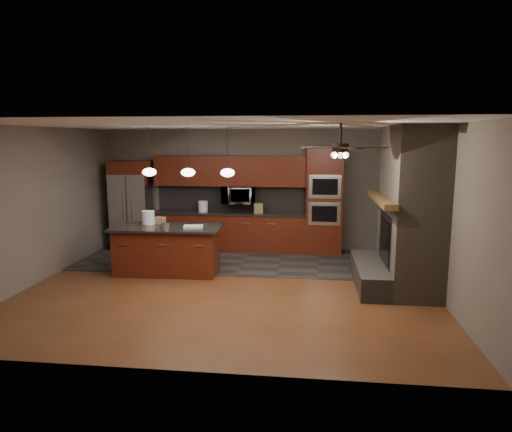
# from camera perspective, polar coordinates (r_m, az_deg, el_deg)

# --- Properties ---
(ground) EXTENTS (7.00, 7.00, 0.00)m
(ground) POSITION_cam_1_polar(r_m,az_deg,el_deg) (8.16, -3.27, -8.80)
(ground) COLOR brown
(ground) RESTS_ON ground
(ceiling) EXTENTS (7.00, 6.00, 0.02)m
(ceiling) POSITION_cam_1_polar(r_m,az_deg,el_deg) (7.75, -3.47, 11.25)
(ceiling) COLOR white
(ceiling) RESTS_ON back_wall
(back_wall) EXTENTS (7.00, 0.02, 2.80)m
(back_wall) POSITION_cam_1_polar(r_m,az_deg,el_deg) (10.78, -0.58, 3.32)
(back_wall) COLOR #6E6458
(back_wall) RESTS_ON ground
(right_wall) EXTENTS (0.02, 6.00, 2.80)m
(right_wall) POSITION_cam_1_polar(r_m,az_deg,el_deg) (8.01, 22.12, 0.46)
(right_wall) COLOR #6E6458
(right_wall) RESTS_ON ground
(left_wall) EXTENTS (0.02, 6.00, 2.80)m
(left_wall) POSITION_cam_1_polar(r_m,az_deg,el_deg) (9.12, -25.57, 1.25)
(left_wall) COLOR #6E6458
(left_wall) RESTS_ON ground
(slate_tile_patch) EXTENTS (7.00, 2.40, 0.01)m
(slate_tile_patch) POSITION_cam_1_polar(r_m,az_deg,el_deg) (9.86, -1.46, -5.52)
(slate_tile_patch) COLOR #33302E
(slate_tile_patch) RESTS_ON ground
(fireplace_column) EXTENTS (1.30, 2.10, 2.80)m
(fireplace_column) POSITION_cam_1_polar(r_m,az_deg,el_deg) (8.30, 18.28, 0.26)
(fireplace_column) COLOR brown
(fireplace_column) RESTS_ON ground
(back_cabinetry) EXTENTS (3.59, 0.64, 2.20)m
(back_cabinetry) POSITION_cam_1_polar(r_m,az_deg,el_deg) (10.67, -3.28, 0.50)
(back_cabinetry) COLOR #5C2311
(back_cabinetry) RESTS_ON ground
(oven_tower) EXTENTS (0.80, 0.63, 2.38)m
(oven_tower) POSITION_cam_1_polar(r_m,az_deg,el_deg) (10.42, 8.52, 1.84)
(oven_tower) COLOR #5C2311
(oven_tower) RESTS_ON ground
(microwave) EXTENTS (0.73, 0.41, 0.50)m
(microwave) POSITION_cam_1_polar(r_m,az_deg,el_deg) (10.58, -2.23, 2.65)
(microwave) COLOR silver
(microwave) RESTS_ON back_cabinetry
(refrigerator) EXTENTS (0.89, 0.75, 2.08)m
(refrigerator) POSITION_cam_1_polar(r_m,az_deg,el_deg) (11.16, -15.17, 1.34)
(refrigerator) COLOR silver
(refrigerator) RESTS_ON ground
(kitchen_island) EXTENTS (2.11, 1.01, 0.92)m
(kitchen_island) POSITION_cam_1_polar(r_m,az_deg,el_deg) (8.99, -11.04, -4.15)
(kitchen_island) COLOR #5C2311
(kitchen_island) RESTS_ON ground
(white_bucket) EXTENTS (0.31, 0.31, 0.27)m
(white_bucket) POSITION_cam_1_polar(r_m,az_deg,el_deg) (9.20, -13.33, -0.19)
(white_bucket) COLOR white
(white_bucket) RESTS_ON kitchen_island
(paint_can) EXTENTS (0.21, 0.21, 0.11)m
(paint_can) POSITION_cam_1_polar(r_m,az_deg,el_deg) (8.65, -11.32, -1.25)
(paint_can) COLOR #B6B6BC
(paint_can) RESTS_ON kitchen_island
(paint_tray) EXTENTS (0.40, 0.32, 0.04)m
(paint_tray) POSITION_cam_1_polar(r_m,az_deg,el_deg) (8.72, -7.84, -1.31)
(paint_tray) COLOR silver
(paint_tray) RESTS_ON kitchen_island
(cardboard_box) EXTENTS (0.22, 0.18, 0.13)m
(cardboard_box) POSITION_cam_1_polar(r_m,az_deg,el_deg) (9.25, -11.94, -0.52)
(cardboard_box) COLOR #936B4C
(cardboard_box) RESTS_ON kitchen_island
(counter_bucket) EXTENTS (0.25, 0.25, 0.25)m
(counter_bucket) POSITION_cam_1_polar(r_m,az_deg,el_deg) (10.73, -6.63, 1.21)
(counter_bucket) COLOR white
(counter_bucket) RESTS_ON back_cabinetry
(counter_box) EXTENTS (0.23, 0.20, 0.22)m
(counter_box) POSITION_cam_1_polar(r_m,az_deg,el_deg) (10.46, 0.28, 0.99)
(counter_box) COLOR olive
(counter_box) RESTS_ON back_cabinetry
(pendant_left) EXTENTS (0.26, 0.26, 0.92)m
(pendant_left) POSITION_cam_1_polar(r_m,az_deg,el_deg) (8.88, -13.19, 5.40)
(pendant_left) COLOR black
(pendant_left) RESTS_ON ceiling
(pendant_center) EXTENTS (0.26, 0.26, 0.92)m
(pendant_center) POSITION_cam_1_polar(r_m,az_deg,el_deg) (8.65, -8.49, 5.45)
(pendant_center) COLOR black
(pendant_center) RESTS_ON ceiling
(pendant_right) EXTENTS (0.26, 0.26, 0.92)m
(pendant_right) POSITION_cam_1_polar(r_m,az_deg,el_deg) (8.49, -3.58, 5.45)
(pendant_right) COLOR black
(pendant_right) RESTS_ON ceiling
(ceiling_fan) EXTENTS (1.27, 1.33, 0.41)m
(ceiling_fan) POSITION_cam_1_polar(r_m,az_deg,el_deg) (6.84, 10.50, 8.47)
(ceiling_fan) COLOR black
(ceiling_fan) RESTS_ON ceiling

